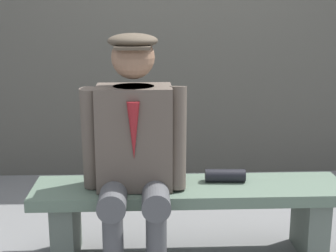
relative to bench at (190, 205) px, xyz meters
name	(u,v)px	position (x,y,z in m)	size (l,w,h in m)	color
bench	(190,205)	(0.00, 0.00, 0.00)	(1.78, 0.41, 0.43)	#556A58
seated_man	(134,143)	(0.31, 0.06, 0.39)	(0.58, 0.59, 1.29)	brown
rolled_magazine	(225,176)	(-0.21, -0.05, 0.16)	(0.07, 0.07, 0.23)	black
stadium_wall	(174,49)	(0.00, -1.60, 0.76)	(12.00, 0.24, 2.15)	#4D4B43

